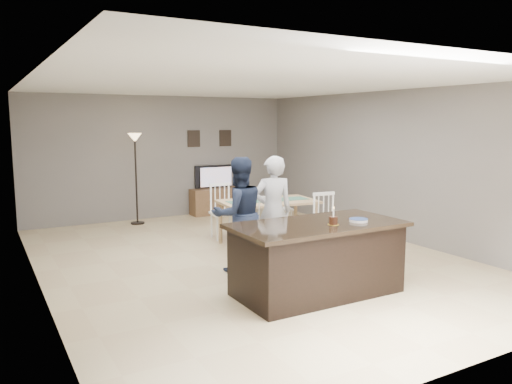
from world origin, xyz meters
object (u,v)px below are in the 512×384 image
birthday_cake (333,221)px  floor_lamp (135,154)px  woman (273,211)px  dining_table (268,208)px  tv_console (216,201)px  kitchen_island (317,258)px  television (215,177)px  plate_stack (359,220)px  man (239,214)px

birthday_cake → floor_lamp: floor_lamp is taller
woman → dining_table: woman is taller
birthday_cake → tv_console: bearing=79.2°
dining_table → floor_lamp: size_ratio=1.06×
kitchen_island → television: (1.20, 5.64, 0.41)m
television → plate_stack: (-0.70, -5.82, 0.06)m
dining_table → floor_lamp: 3.34m
television → dining_table: 3.20m
dining_table → plate_stack: bearing=-89.7°
kitchen_island → plate_stack: bearing=-20.2°
dining_table → kitchen_island: bearing=-101.1°
plate_stack → birthday_cake: bearing=178.9°
birthday_cake → dining_table: (0.66, 2.65, -0.31)m
man → birthday_cake: bearing=112.3°
television → dining_table: bearing=82.2°
tv_console → dining_table: dining_table is taller
woman → floor_lamp: bearing=-63.5°
man → plate_stack: (0.89, -1.53, 0.10)m
plate_stack → floor_lamp: 5.69m
kitchen_island → man: bearing=106.4°
kitchen_island → woman: bearing=82.6°
woman → floor_lamp: 4.15m
television → man: (-1.60, -4.29, -0.04)m
tv_console → man: 4.54m
kitchen_island → tv_console: size_ratio=1.79×
man → floor_lamp: (-0.34, 3.99, 0.65)m
kitchen_island → tv_console: bearing=77.8°
plate_stack → dining_table: 2.69m
kitchen_island → plate_stack: (0.50, -0.18, 0.46)m
woman → dining_table: 1.28m
television → birthday_cake: television is taller
woman → man: size_ratio=1.00×
floor_lamp → woman: bearing=-77.1°
television → man: bearing=69.6°
television → floor_lamp: floor_lamp is taller
plate_stack → dining_table: dining_table is taller
kitchen_island → floor_lamp: bearing=97.8°
dining_table → floor_lamp: (-1.50, 2.86, 0.83)m
kitchen_island → man: size_ratio=1.31×
tv_console → television: 0.57m
tv_console → man: man is taller
television → floor_lamp: bearing=8.8°
man → dining_table: 1.63m
birthday_cake → plate_stack: 0.39m
television → plate_stack: 5.87m
woman → dining_table: bearing=-103.9°
woman → birthday_cake: bearing=101.0°
plate_stack → kitchen_island: bearing=159.8°
television → woman: size_ratio=0.56×
kitchen_island → birthday_cake: size_ratio=9.88×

